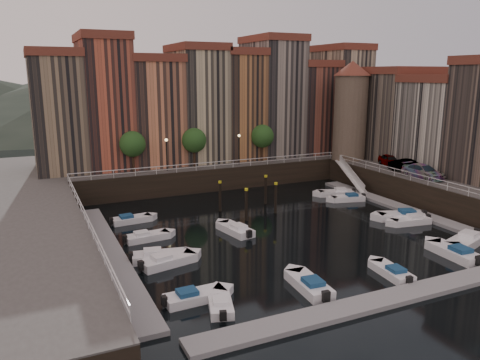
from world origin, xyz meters
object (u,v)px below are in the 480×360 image
gangway (351,175)px  car_a (390,161)px  corner_tower (350,109)px  boat_left_2 (159,256)px  mooring_pilings (252,198)px  boat_left_0 (194,297)px  car_b (408,167)px  boat_left_1 (167,261)px  car_c (423,172)px

gangway → car_a: 5.46m
corner_tower → boat_left_2: size_ratio=2.81×
corner_tower → mooring_pilings: corner_tower is taller
boat_left_0 → car_b: 36.81m
boat_left_2 → car_a: bearing=30.3°
mooring_pilings → car_a: bearing=5.6°
mooring_pilings → boat_left_0: 21.58m
boat_left_1 → boat_left_2: bearing=93.2°
mooring_pilings → boat_left_0: (-12.88, -17.27, -1.31)m
gangway → car_b: 7.64m
mooring_pilings → car_b: car_b is taller
car_a → car_c: bearing=-85.5°
car_b → gangway: bearing=103.7°
mooring_pilings → boat_left_2: mooring_pilings is taller
boat_left_1 → boat_left_2: boat_left_1 is taller
corner_tower → car_b: bearing=-85.7°
car_b → boat_left_1: bearing=177.8°
corner_tower → car_a: corner_tower is taller
boat_left_1 → car_c: car_c is taller
boat_left_2 → car_c: 33.34m
car_b → car_a: bearing=61.0°
gangway → car_c: car_c is taller
corner_tower → car_a: size_ratio=3.08×
boat_left_0 → car_c: size_ratio=0.82×
boat_left_1 → car_c: size_ratio=0.91×
car_c → corner_tower: bearing=86.8°
mooring_pilings → car_b: bearing=-5.9°
boat_left_2 → car_a: 36.59m
gangway → mooring_pilings: (-16.78, -4.28, -0.27)m
boat_left_0 → car_c: (32.64, 12.03, 3.45)m
gangway → car_a: size_ratio=1.86×
boat_left_0 → car_c: bearing=18.2°
boat_left_2 → boat_left_0: bearing=-76.1°
gangway → boat_left_0: (-29.65, -21.55, -1.57)m
boat_left_1 → car_b: bearing=2.2°
boat_left_0 → boat_left_1: size_ratio=0.90×
corner_tower → boat_left_2: 38.76m
mooring_pilings → car_c: (19.76, -5.25, 2.14)m
boat_left_2 → car_c: size_ratio=0.90×
car_c → car_b: bearing=73.3°
boat_left_2 → car_a: car_a is taller
mooring_pilings → boat_left_0: bearing=-126.7°
boat_left_0 → boat_left_1: bearing=87.4°
car_a → car_b: size_ratio=0.93×
boat_left_1 → car_a: car_a is taller
boat_left_1 → boat_left_2: 1.26m
car_b → boat_left_0: bearing=-172.1°
boat_left_1 → car_b: car_b is taller
mooring_pilings → boat_left_1: mooring_pilings is taller
corner_tower → boat_left_0: size_ratio=3.10×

